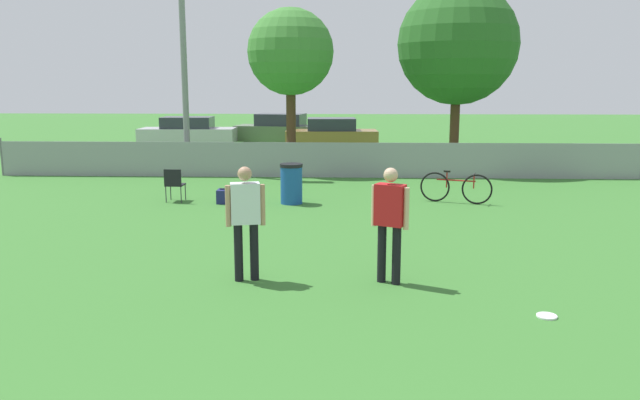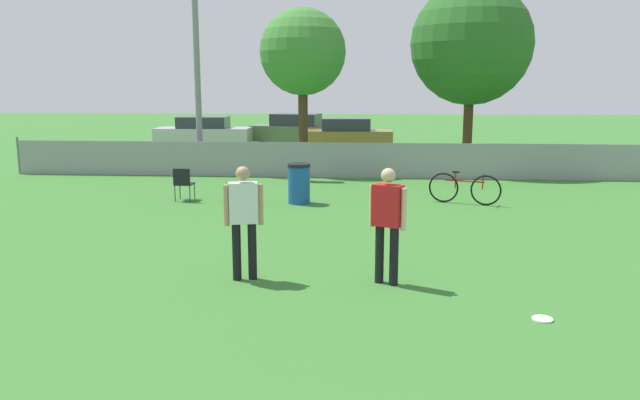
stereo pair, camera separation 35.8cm
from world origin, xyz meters
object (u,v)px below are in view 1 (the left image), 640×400
Objects in this scene: frisbee_disc at (547,316)px; folding_chair_sideline at (174,183)px; player_defender_red at (390,217)px; bicycle_sideline at (456,188)px; player_receiver_white at (246,215)px; parked_car_olive at (281,130)px; tree_far_right at (458,45)px; light_pole at (182,9)px; gear_bag_sideline at (233,196)px; parked_car_silver at (188,133)px; trash_bin at (291,184)px; tree_near_pole at (290,53)px; parked_car_tan at (331,135)px.

folding_chair_sideline is at bearing 131.98° from frisbee_disc.
player_defender_red is 1.02× the size of bicycle_sideline.
player_receiver_white is at bearing 115.88° from folding_chair_sideline.
folding_chair_sideline is (-4.90, 6.26, -0.52)m from player_defender_red.
frisbee_disc is at bearing -65.79° from parked_car_olive.
player_receiver_white is at bearing 161.52° from frisbee_disc.
tree_far_right is 10.93m from folding_chair_sideline.
light_pole reaches higher than bicycle_sideline.
folding_chair_sideline is at bearing -84.35° from parked_car_olive.
parked_car_silver is (-4.50, 13.52, 0.52)m from gear_bag_sideline.
parked_car_olive is at bearing -92.59° from folding_chair_sideline.
tree_far_right is at bearing 103.50° from player_defender_red.
trash_bin is at bearing -73.14° from parked_car_olive.
tree_near_pole is 7.40m from parked_car_tan.
parked_car_silver is 0.98× the size of parked_car_olive.
tree_near_pole is 6.45× the size of folding_chair_sideline.
tree_near_pole reaches higher than gear_bag_sideline.
player_receiver_white is 6.62× the size of frisbee_disc.
parked_car_silver is at bearing 168.37° from parked_car_tan.
light_pole is at bearing 95.20° from player_receiver_white.
tree_near_pole is at bearing -56.19° from parked_car_silver.
player_receiver_white is at bearing -91.37° from trash_bin.
parked_car_tan reaches higher than parked_car_silver.
folding_chair_sideline is at bearing 178.04° from trash_bin.
player_defender_red reaches higher than frisbee_disc.
parked_car_tan is at bearing 57.18° from light_pole.
parked_car_tan is at bearing 121.01° from player_defender_red.
tree_far_right is 14.70m from frisbee_disc.
player_receiver_white is (0.36, -12.03, -2.91)m from tree_near_pole.
frisbee_disc is (4.38, -13.38, -3.89)m from tree_near_pole.
light_pole reaches higher than tree_near_pole.
parked_car_silver is at bearing 139.04° from player_defender_red.
tree_near_pole reaches higher than frisbee_disc.
player_defender_red is 0.38× the size of parked_car_olive.
folding_chair_sideline is at bearing 175.82° from gear_bag_sideline.
player_receiver_white is 0.39× the size of parked_car_silver.
player_defender_red is (2.11, -0.04, 0.00)m from player_receiver_white.
trash_bin is 0.24× the size of parked_car_tan.
folding_chair_sideline reaches higher than gear_bag_sideline.
parked_car_tan is at bearing -34.95° from parked_car_olive.
parked_car_olive is at bearing 96.84° from trash_bin.
parked_car_silver reaches higher than gear_bag_sideline.
parked_car_silver is at bearing 104.00° from light_pole.
bicycle_sideline is at bearing 43.58° from player_receiver_white.
player_defender_red is at bearing -88.79° from parked_car_tan.
player_receiver_white is 18.60m from parked_car_tan.
tree_far_right is at bearing -139.12° from folding_chair_sideline.
parked_car_silver is at bearing 146.26° from bicycle_sideline.
player_receiver_white is at bearing -77.94° from gear_bag_sideline.
light_pole is 7.12m from folding_chair_sideline.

